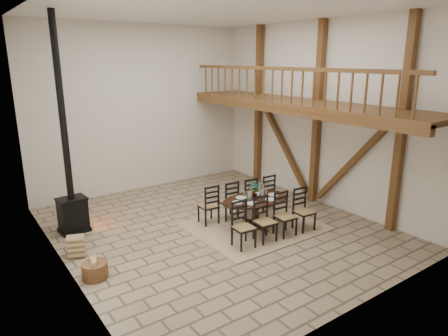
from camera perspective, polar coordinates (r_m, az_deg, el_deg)
ground at (r=9.85m, az=-1.06°, el=-8.53°), size 8.00×8.00×0.00m
room_shell at (r=9.78m, az=4.69°, el=9.58°), size 7.02×8.02×5.01m
rug at (r=9.95m, az=4.45°, el=-8.28°), size 3.00×2.50×0.02m
dining_table at (r=9.81m, az=4.49°, el=-6.35°), size 2.30×2.10×1.13m
wood_stove at (r=9.92m, az=-21.14°, el=-2.49°), size 0.69×0.56×5.00m
log_basket at (r=8.09m, az=-17.97°, el=-13.66°), size 0.48×0.48×0.40m
log_stack at (r=8.95m, az=-20.36°, el=-10.45°), size 0.41×0.34×0.48m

